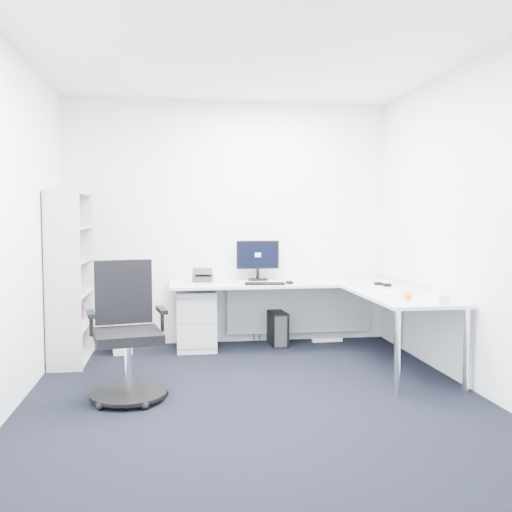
{
  "coord_description": "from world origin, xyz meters",
  "views": [
    {
      "loc": [
        -0.62,
        -4.29,
        1.44
      ],
      "look_at": [
        0.15,
        1.05,
        1.05
      ],
      "focal_mm": 40.0,
      "sensor_mm": 36.0,
      "label": 1
    }
  ],
  "objects": [
    {
      "name": "black_keyboard",
      "position": [
        0.31,
        1.54,
        0.72
      ],
      "size": [
        0.43,
        0.19,
        0.02
      ],
      "primitive_type": "cube",
      "rotation": [
        0.0,
        0.0,
        -0.11
      ],
      "color": "black",
      "rests_on": "l_desk"
    },
    {
      "name": "l_desk",
      "position": [
        0.55,
        1.4,
        0.36
      ],
      "size": [
        2.45,
        1.37,
        0.71
      ],
      "primitive_type": null,
      "color": "silver",
      "rests_on": "ground"
    },
    {
      "name": "mouse",
      "position": [
        0.58,
        1.57,
        0.73
      ],
      "size": [
        0.06,
        0.1,
        0.03
      ],
      "primitive_type": "cube",
      "rotation": [
        0.0,
        0.0,
        0.06
      ],
      "color": "black",
      "rests_on": "l_desk"
    },
    {
      "name": "headphones",
      "position": [
        1.5,
        1.28,
        0.74
      ],
      "size": [
        0.19,
        0.23,
        0.05
      ],
      "primitive_type": null,
      "rotation": [
        0.0,
        0.0,
        0.4
      ],
      "color": "black",
      "rests_on": "l_desk"
    },
    {
      "name": "ground",
      "position": [
        0.0,
        0.0,
        0.0
      ],
      "size": [
        4.2,
        4.2,
        0.0
      ],
      "primitive_type": "plane",
      "color": "black"
    },
    {
      "name": "wall_left",
      "position": [
        -1.8,
        0.0,
        1.35
      ],
      "size": [
        0.02,
        4.2,
        2.7
      ],
      "primitive_type": "cube",
      "color": "white",
      "rests_on": "ground"
    },
    {
      "name": "tissue_box",
      "position": [
        1.53,
        0.12,
        0.75
      ],
      "size": [
        0.14,
        0.22,
        0.07
      ],
      "primitive_type": "cube",
      "rotation": [
        0.0,
        0.0,
        0.17
      ],
      "color": "white",
      "rests_on": "l_desk"
    },
    {
      "name": "beige_pc_tower",
      "position": [
        -1.18,
        1.8,
        0.2
      ],
      "size": [
        0.26,
        0.45,
        0.4
      ],
      "primitive_type": "cube",
      "rotation": [
        0.0,
        0.0,
        0.16
      ],
      "color": "beige",
      "rests_on": "ground"
    },
    {
      "name": "wall_front",
      "position": [
        0.0,
        -2.1,
        1.35
      ],
      "size": [
        3.6,
        0.02,
        2.7
      ],
      "primitive_type": "cube",
      "color": "white",
      "rests_on": "ground"
    },
    {
      "name": "wall_right",
      "position": [
        1.8,
        0.0,
        1.35
      ],
      "size": [
        0.02,
        4.2,
        2.7
      ],
      "primitive_type": "cube",
      "color": "white",
      "rests_on": "ground"
    },
    {
      "name": "desk_phone",
      "position": [
        -0.31,
        1.9,
        0.79
      ],
      "size": [
        0.24,
        0.24,
        0.14
      ],
      "primitive_type": null,
      "rotation": [
        0.0,
        0.0,
        -0.19
      ],
      "color": "#2C2C2E",
      "rests_on": "l_desk"
    },
    {
      "name": "power_strip",
      "position": [
        1.1,
        1.93,
        0.02
      ],
      "size": [
        0.35,
        0.08,
        0.04
      ],
      "primitive_type": "cube",
      "rotation": [
        0.0,
        0.0,
        0.05
      ],
      "color": "white",
      "rests_on": "ground"
    },
    {
      "name": "black_pc_tower",
      "position": [
        0.51,
        1.85,
        0.18
      ],
      "size": [
        0.19,
        0.39,
        0.37
      ],
      "primitive_type": "cube",
      "rotation": [
        0.0,
        0.0,
        0.07
      ],
      "color": "black",
      "rests_on": "ground"
    },
    {
      "name": "monitor",
      "position": [
        0.3,
        1.95,
        0.94
      ],
      "size": [
        0.48,
        0.18,
        0.45
      ],
      "primitive_type": null,
      "rotation": [
        0.0,
        0.0,
        -0.05
      ],
      "color": "black",
      "rests_on": "l_desk"
    },
    {
      "name": "drawer_pedestal",
      "position": [
        -0.39,
        1.79,
        0.32
      ],
      "size": [
        0.41,
        0.52,
        0.63
      ],
      "primitive_type": "cube",
      "color": "silver",
      "rests_on": "ground"
    },
    {
      "name": "task_chair",
      "position": [
        -0.98,
        0.15,
        0.54
      ],
      "size": [
        0.71,
        0.71,
        1.08
      ],
      "primitive_type": null,
      "rotation": [
        0.0,
        0.0,
        0.2
      ],
      "color": "black",
      "rests_on": "ground"
    },
    {
      "name": "wall_back",
      "position": [
        0.0,
        2.1,
        1.35
      ],
      "size": [
        3.6,
        0.02,
        2.7
      ],
      "primitive_type": "cube",
      "color": "white",
      "rests_on": "ground"
    },
    {
      "name": "bookshelf",
      "position": [
        -1.62,
        1.45,
        0.83
      ],
      "size": [
        0.32,
        0.83,
        1.67
      ],
      "primitive_type": null,
      "color": "#B3B5B5",
      "rests_on": "ground"
    },
    {
      "name": "ceiling",
      "position": [
        0.0,
        0.0,
        2.7
      ],
      "size": [
        4.2,
        4.2,
        0.0
      ],
      "primitive_type": "plane",
      "color": "white"
    },
    {
      "name": "white_keyboard",
      "position": [
        1.3,
        0.75,
        0.72
      ],
      "size": [
        0.19,
        0.46,
        0.01
      ],
      "primitive_type": "cube",
      "rotation": [
        0.0,
        0.0,
        -0.14
      ],
      "color": "white",
      "rests_on": "l_desk"
    },
    {
      "name": "laptop",
      "position": [
        1.65,
        0.79,
        0.84
      ],
      "size": [
        0.37,
        0.36,
        0.25
      ],
      "primitive_type": null,
      "rotation": [
        0.0,
        0.0,
        -0.05
      ],
      "color": "white",
      "rests_on": "l_desk"
    },
    {
      "name": "orange_fruit",
      "position": [
        1.36,
        0.31,
        0.75
      ],
      "size": [
        0.08,
        0.08,
        0.08
      ],
      "primitive_type": "sphere",
      "color": "orange",
      "rests_on": "l_desk"
    }
  ]
}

